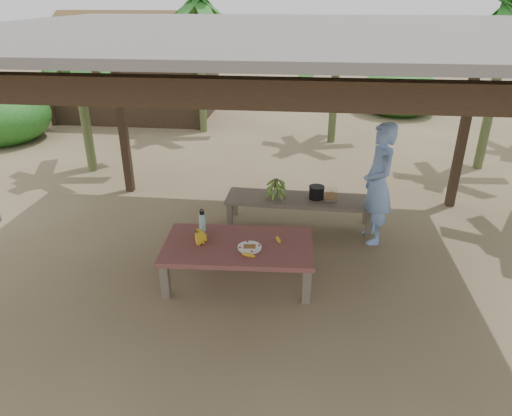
# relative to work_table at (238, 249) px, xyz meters

# --- Properties ---
(ground) EXTENTS (80.00, 80.00, 0.00)m
(ground) POSITION_rel_work_table_xyz_m (0.43, 0.30, -0.43)
(ground) COLOR brown
(ground) RESTS_ON ground
(pavilion) EXTENTS (6.60, 5.60, 2.95)m
(pavilion) POSITION_rel_work_table_xyz_m (0.41, 0.28, 2.34)
(pavilion) COLOR black
(pavilion) RESTS_ON ground
(work_table) EXTENTS (1.85, 1.09, 0.50)m
(work_table) POSITION_rel_work_table_xyz_m (0.00, 0.00, 0.00)
(work_table) COLOR brown
(work_table) RESTS_ON ground
(bench) EXTENTS (2.21, 0.65, 0.45)m
(bench) POSITION_rel_work_table_xyz_m (0.70, 1.57, -0.04)
(bench) COLOR brown
(bench) RESTS_ON ground
(ripe_banana_bunch) EXTENTS (0.29, 0.26, 0.15)m
(ripe_banana_bunch) POSITION_rel_work_table_xyz_m (-0.52, 0.01, 0.14)
(ripe_banana_bunch) COLOR yellow
(ripe_banana_bunch) RESTS_ON work_table
(plate) EXTENTS (0.29, 0.29, 0.04)m
(plate) POSITION_rel_work_table_xyz_m (0.15, -0.10, 0.08)
(plate) COLOR white
(plate) RESTS_ON work_table
(loose_banana_front) EXTENTS (0.17, 0.05, 0.04)m
(loose_banana_front) POSITION_rel_work_table_xyz_m (0.16, -0.28, 0.09)
(loose_banana_front) COLOR yellow
(loose_banana_front) RESTS_ON work_table
(loose_banana_side) EXTENTS (0.10, 0.14, 0.04)m
(loose_banana_side) POSITION_rel_work_table_xyz_m (0.48, 0.12, 0.09)
(loose_banana_side) COLOR yellow
(loose_banana_side) RESTS_ON work_table
(water_flask) EXTENTS (0.08, 0.08, 0.31)m
(water_flask) POSITION_rel_work_table_xyz_m (-0.50, 0.29, 0.19)
(water_flask) COLOR #39B3A1
(water_flask) RESTS_ON work_table
(green_banana_stalk) EXTENTS (0.28, 0.28, 0.31)m
(green_banana_stalk) POSITION_rel_work_table_xyz_m (0.34, 1.57, 0.17)
(green_banana_stalk) COLOR #598C2D
(green_banana_stalk) RESTS_ON bench
(cooking_pot) EXTENTS (0.22, 0.22, 0.19)m
(cooking_pot) POSITION_rel_work_table_xyz_m (0.95, 1.59, 0.11)
(cooking_pot) COLOR black
(cooking_pot) RESTS_ON bench
(skewer_rack) EXTENTS (0.18, 0.08, 0.24)m
(skewer_rack) POSITION_rel_work_table_xyz_m (1.17, 1.51, 0.14)
(skewer_rack) COLOR #A57F47
(skewer_rack) RESTS_ON bench
(woman) EXTENTS (0.50, 0.69, 1.73)m
(woman) POSITION_rel_work_table_xyz_m (1.77, 1.23, 0.43)
(woman) COLOR #7398DA
(woman) RESTS_ON ground
(hut) EXTENTS (4.40, 3.43, 2.85)m
(hut) POSITION_rel_work_table_xyz_m (-4.07, 8.30, 0.67)
(hut) COLOR black
(hut) RESTS_ON ground
(banana_plant_ne) EXTENTS (1.80, 1.80, 3.28)m
(banana_plant_ne) POSITION_rel_work_table_xyz_m (4.29, 4.54, 2.35)
(banana_plant_ne) COLOR #596638
(banana_plant_ne) RESTS_ON ground
(banana_plant_n) EXTENTS (1.80, 1.80, 2.61)m
(banana_plant_n) POSITION_rel_work_table_xyz_m (1.36, 6.08, 1.70)
(banana_plant_n) COLOR #596638
(banana_plant_n) RESTS_ON ground
(banana_plant_nw) EXTENTS (1.80, 1.80, 3.41)m
(banana_plant_nw) POSITION_rel_work_table_xyz_m (-1.90, 6.62, 2.48)
(banana_plant_nw) COLOR #596638
(banana_plant_nw) RESTS_ON ground
(banana_plant_w) EXTENTS (1.80, 1.80, 2.64)m
(banana_plant_w) POSITION_rel_work_table_xyz_m (-3.51, 3.53, 1.73)
(banana_plant_w) COLOR #596638
(banana_plant_w) RESTS_ON ground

